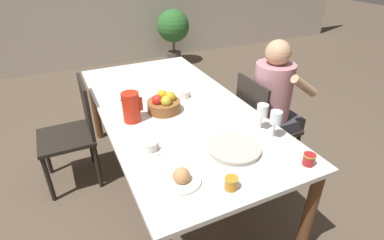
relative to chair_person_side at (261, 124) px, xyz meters
The scene contains 16 objects.
ground_plane 0.87m from the chair_person_side, 167.15° to the left, with size 20.00×20.00×0.00m, color brown.
dining_table 0.75m from the chair_person_side, 167.15° to the left, with size 1.04×2.10×0.72m.
chair_person_side is the anchor object (origin of this frame).
chair_opposite 1.52m from the chair_person_side, 158.43° to the left, with size 0.42×0.42×0.88m.
person_seated 0.24m from the chair_person_side, 14.89° to the right, with size 0.39×0.41×1.18m.
red_pitcher 1.10m from the chair_person_side, behind, with size 0.14×0.12×0.21m.
wine_glass_water 0.62m from the chair_person_side, 130.88° to the right, with size 0.07×0.07×0.18m.
wine_glass_juice 0.69m from the chair_person_side, 122.48° to the right, with size 0.07×0.07×0.18m.
teacup_near_person 1.12m from the chair_person_side, 163.85° to the right, with size 0.13×0.13×0.06m.
teacup_across 0.69m from the chair_person_side, 155.77° to the left, with size 0.13×0.13×0.06m.
serving_tray 0.83m from the chair_person_side, 140.21° to the right, with size 0.31×0.31×0.03m.
bread_plate 1.20m from the chair_person_side, 147.97° to the right, with size 0.20×0.20×0.09m.
jam_jar_amber 1.13m from the chair_person_side, 135.90° to the right, with size 0.07×0.07×0.07m.
jam_jar_red 0.89m from the chair_person_side, 111.46° to the right, with size 0.07×0.07×0.07m.
fruit_bowl 0.86m from the chair_person_side, behind, with size 0.24×0.24×0.14m.
potted_plant 3.01m from the chair_person_side, 81.68° to the left, with size 0.53×0.53×0.90m.
Camera 1 is at (-0.72, -1.84, 1.75)m, focal length 28.00 mm.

